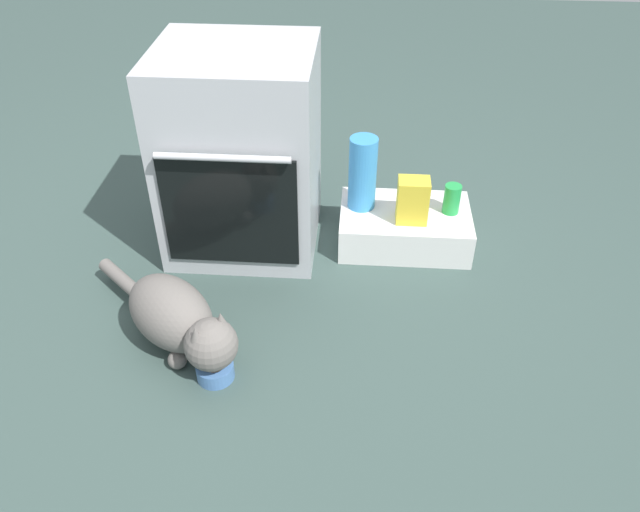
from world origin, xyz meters
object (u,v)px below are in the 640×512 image
object	(u,v)px
oven	(241,153)
soda_can	(452,199)
pantry_cabinet	(404,227)
food_bowl	(215,370)
snack_bag	(413,201)
water_bottle	(363,173)
cat	(178,318)

from	to	relation	value
oven	soda_can	xyz separation A→B (m)	(0.82, 0.02, -0.19)
pantry_cabinet	soda_can	size ratio (longest dim) A/B	4.35
food_bowl	snack_bag	world-z (taller)	snack_bag
snack_bag	water_bottle	xyz separation A→B (m)	(-0.20, 0.09, 0.06)
food_bowl	water_bottle	bearing A→B (deg)	61.32
water_bottle	soda_can	bearing A→B (deg)	-3.13
pantry_cabinet	soda_can	world-z (taller)	soda_can
water_bottle	soda_can	xyz separation A→B (m)	(0.36, -0.02, -0.09)
pantry_cabinet	soda_can	xyz separation A→B (m)	(0.18, 0.01, 0.13)
cat	water_bottle	xyz separation A→B (m)	(0.58, 0.69, 0.17)
cat	water_bottle	distance (m)	0.92
cat	soda_can	size ratio (longest dim) A/B	5.10
pantry_cabinet	water_bottle	xyz separation A→B (m)	(-0.18, 0.03, 0.22)
snack_bag	soda_can	xyz separation A→B (m)	(0.16, 0.07, -0.03)
snack_bag	water_bottle	size ratio (longest dim) A/B	0.60
cat	food_bowl	bearing A→B (deg)	0.00
cat	water_bottle	bearing A→B (deg)	91.44
oven	food_bowl	distance (m)	0.85
cat	water_bottle	size ratio (longest dim) A/B	2.04
water_bottle	pantry_cabinet	bearing A→B (deg)	-9.82
pantry_cabinet	snack_bag	world-z (taller)	snack_bag
food_bowl	oven	bearing A→B (deg)	91.68
pantry_cabinet	water_bottle	world-z (taller)	water_bottle
oven	food_bowl	xyz separation A→B (m)	(0.02, -0.77, -0.36)
cat	pantry_cabinet	bearing A→B (deg)	82.47
oven	water_bottle	bearing A→B (deg)	5.42
oven	food_bowl	world-z (taller)	oven
water_bottle	cat	bearing A→B (deg)	-130.31
oven	cat	bearing A→B (deg)	-100.29
oven	soda_can	world-z (taller)	oven
oven	pantry_cabinet	distance (m)	0.72
oven	soda_can	bearing A→B (deg)	1.73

